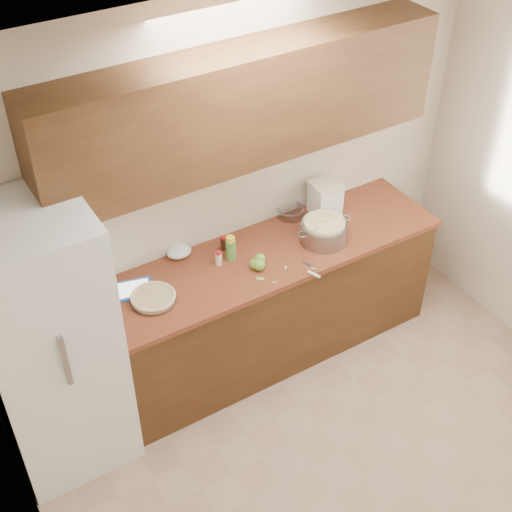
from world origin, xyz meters
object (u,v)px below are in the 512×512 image
pie (153,298)px  flour_canister (325,198)px  tablet (134,289)px  colander (324,231)px

pie → flour_canister: flour_canister is taller
tablet → flour_canister: bearing=16.5°
pie → tablet: size_ratio=1.04×
colander → flour_canister: size_ratio=1.69×
pie → tablet: pie is taller
flour_canister → colander: bearing=-126.8°
pie → flour_canister: size_ratio=1.15×
pie → colander: size_ratio=0.68×
colander → pie: bearing=177.8°
pie → colander: (1.25, -0.05, 0.05)m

